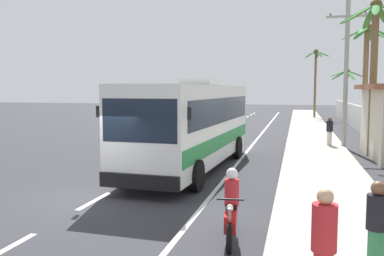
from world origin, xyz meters
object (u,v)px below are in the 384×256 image
pedestrian_near_kerb (330,130)px  pedestrian_far_walk (324,246)px  pedestrian_midwalk (377,225)px  motorcycle_beside_bus (231,211)px  utility_pole_mid (346,70)px  palm_nearest (374,49)px  palm_third (366,61)px  palm_farthest (316,69)px  coach_bus_foreground (193,122)px  palm_fourth (346,81)px

pedestrian_near_kerb → pedestrian_far_walk: (-1.40, -18.71, 0.09)m
pedestrian_midwalk → motorcycle_beside_bus: bearing=-103.3°
utility_pole_mid → motorcycle_beside_bus: bearing=-104.0°
pedestrian_near_kerb → pedestrian_far_walk: pedestrian_far_walk is taller
utility_pole_mid → palm_nearest: (0.99, -2.60, 0.90)m
palm_third → palm_farthest: palm_farthest is taller
pedestrian_near_kerb → palm_nearest: (1.76, -2.69, 4.25)m
coach_bus_foreground → utility_pole_mid: 10.70m
pedestrian_near_kerb → palm_farthest: size_ratio=0.21×
pedestrian_midwalk → palm_nearest: size_ratio=0.21×
palm_nearest → palm_fourth: 24.16m
pedestrian_far_walk → pedestrian_midwalk: bearing=34.7°
pedestrian_midwalk → palm_fourth: 38.94m
coach_bus_foreground → palm_third: 13.50m
pedestrian_midwalk → palm_nearest: 15.32m
pedestrian_midwalk → pedestrian_far_walk: pedestrian_far_walk is taller
palm_farthest → pedestrian_far_walk: bearing=-92.0°
motorcycle_beside_bus → pedestrian_near_kerb: size_ratio=1.22×
motorcycle_beside_bus → palm_third: (5.28, 18.20, 4.35)m
pedestrian_far_walk → utility_pole_mid: utility_pole_mid is taller
motorcycle_beside_bus → pedestrian_midwalk: bearing=-26.5°
pedestrian_near_kerb → pedestrian_midwalk: (-0.44, -17.24, 0.01)m
palm_nearest → coach_bus_foreground: bearing=-145.4°
utility_pole_mid → pedestrian_midwalk: bearing=-94.0°
utility_pole_mid → pedestrian_far_walk: bearing=-96.6°
coach_bus_foreground → pedestrian_midwalk: coach_bus_foreground is taller
palm_nearest → palm_farthest: 27.21m
pedestrian_near_kerb → palm_third: (2.12, 2.31, 4.02)m
motorcycle_beside_bus → palm_fourth: palm_fourth is taller
palm_nearest → motorcycle_beside_bus: bearing=-110.4°
palm_farthest → pedestrian_near_kerb: bearing=-90.2°
motorcycle_beside_bus → pedestrian_near_kerb: pedestrian_near_kerb is taller
utility_pole_mid → palm_farthest: (-0.67, 24.56, 1.27)m
pedestrian_far_walk → palm_fourth: palm_fourth is taller
pedestrian_midwalk → palm_farthest: (0.54, 41.71, 4.62)m
palm_nearest → palm_fourth: bearing=86.9°
utility_pole_mid → palm_farthest: size_ratio=1.06×
motorcycle_beside_bus → coach_bus_foreground: bearing=109.8°
coach_bus_foreground → palm_fourth: bearing=72.9°
pedestrian_near_kerb → palm_nearest: 5.33m
coach_bus_foreground → palm_farthest: bearing=79.4°
utility_pole_mid → palm_fourth: (2.31, 21.50, -0.18)m
pedestrian_far_walk → palm_fourth: size_ratio=0.32×
pedestrian_far_walk → coach_bus_foreground: bearing=90.9°
utility_pole_mid → palm_third: utility_pole_mid is taller
coach_bus_foreground → palm_fourth: palm_fourth is taller
palm_nearest → palm_third: palm_nearest is taller
motorcycle_beside_bus → pedestrian_midwalk: size_ratio=1.22×
coach_bus_foreground → pedestrian_midwalk: (5.55, -9.21, -0.96)m
palm_nearest → palm_fourth: size_ratio=1.39×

